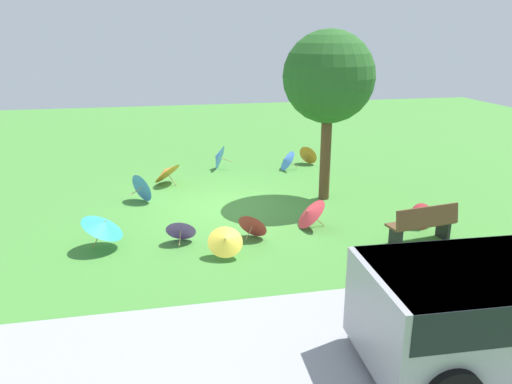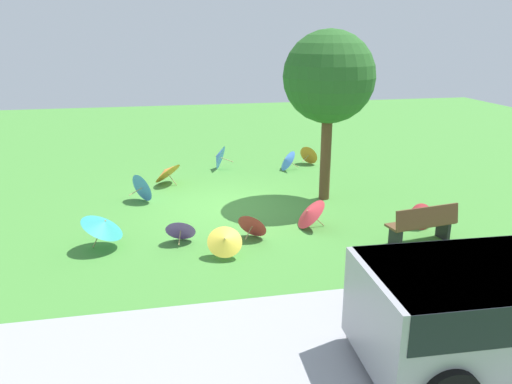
# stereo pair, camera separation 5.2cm
# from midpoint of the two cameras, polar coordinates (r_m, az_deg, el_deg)

# --- Properties ---
(ground) EXTENTS (40.00, 40.00, 0.00)m
(ground) POSITION_cam_midpoint_polar(r_m,az_deg,el_deg) (13.63, -2.69, -1.71)
(ground) COLOR #478C38
(road_strip) EXTENTS (40.00, 4.48, 0.01)m
(road_strip) POSITION_cam_midpoint_polar(r_m,az_deg,el_deg) (7.44, 6.46, -19.90)
(road_strip) COLOR #9E9EA3
(road_strip) RESTS_ON ground
(park_bench) EXTENTS (1.65, 0.72, 0.90)m
(park_bench) POSITION_cam_midpoint_polar(r_m,az_deg,el_deg) (11.77, 18.43, -3.45)
(park_bench) COLOR brown
(park_bench) RESTS_ON ground
(shade_tree) EXTENTS (2.44, 2.44, 4.60)m
(shade_tree) POSITION_cam_midpoint_polar(r_m,az_deg,el_deg) (13.77, 8.35, 12.62)
(shade_tree) COLOR brown
(shade_tree) RESTS_ON ground
(parasol_teal_0) EXTENTS (1.16, 1.17, 0.86)m
(parasol_teal_0) POSITION_cam_midpoint_polar(r_m,az_deg,el_deg) (11.37, -16.70, -3.53)
(parasol_teal_0) COLOR tan
(parasol_teal_0) RESTS_ON ground
(parasol_blue_0) EXTENTS (0.84, 0.92, 0.84)m
(parasol_blue_0) POSITION_cam_midpoint_polar(r_m,az_deg,el_deg) (17.36, -4.18, 3.99)
(parasol_blue_0) COLOR tan
(parasol_blue_0) RESTS_ON ground
(parasol_blue_1) EXTENTS (0.80, 0.87, 0.83)m
(parasol_blue_1) POSITION_cam_midpoint_polar(r_m,az_deg,el_deg) (14.33, -12.39, 0.60)
(parasol_blue_1) COLOR tan
(parasol_blue_1) RESTS_ON ground
(parasol_red_0) EXTENTS (0.75, 0.88, 0.74)m
(parasol_red_0) POSITION_cam_midpoint_polar(r_m,az_deg,el_deg) (12.18, 6.15, -2.32)
(parasol_red_0) COLOR tan
(parasol_red_0) RESTS_ON ground
(parasol_yellow_0) EXTENTS (0.78, 0.71, 0.70)m
(parasol_yellow_0) POSITION_cam_midpoint_polar(r_m,az_deg,el_deg) (10.50, -3.40, -5.46)
(parasol_yellow_0) COLOR tan
(parasol_yellow_0) RESTS_ON ground
(parasol_orange_1) EXTENTS (1.18, 1.20, 0.78)m
(parasol_orange_1) POSITION_cam_midpoint_polar(r_m,az_deg,el_deg) (15.77, -10.00, 2.29)
(parasol_orange_1) COLOR tan
(parasol_orange_1) RESTS_ON ground
(parasol_orange_2) EXTENTS (0.73, 0.75, 0.69)m
(parasol_orange_2) POSITION_cam_midpoint_polar(r_m,az_deg,el_deg) (18.10, 6.15, 4.25)
(parasol_orange_2) COLOR tan
(parasol_orange_2) RESTS_ON ground
(parasol_blue_3) EXTENTS (0.73, 0.77, 0.71)m
(parasol_blue_3) POSITION_cam_midpoint_polar(r_m,az_deg,el_deg) (17.20, 3.53, 3.64)
(parasol_blue_3) COLOR tan
(parasol_blue_3) RESTS_ON ground
(parasol_purple_1) EXTENTS (0.76, 0.66, 0.62)m
(parasol_purple_1) POSITION_cam_midpoint_polar(r_m,az_deg,el_deg) (11.44, -8.36, -4.14)
(parasol_purple_1) COLOR tan
(parasol_purple_1) RESTS_ON ground
(parasol_red_1) EXTENTS (0.82, 0.78, 0.66)m
(parasol_red_1) POSITION_cam_midpoint_polar(r_m,az_deg,el_deg) (11.51, -0.20, -3.69)
(parasol_red_1) COLOR tan
(parasol_red_1) RESTS_ON ground
(parasol_red_2) EXTENTS (0.66, 0.64, 0.65)m
(parasol_red_2) POSITION_cam_midpoint_polar(r_m,az_deg,el_deg) (12.65, 18.43, -2.67)
(parasol_red_2) COLOR tan
(parasol_red_2) RESTS_ON ground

